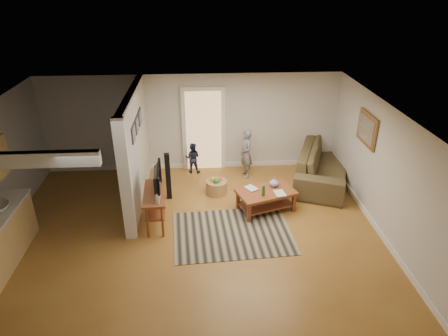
{
  "coord_description": "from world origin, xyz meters",
  "views": [
    {
      "loc": [
        0.2,
        -6.66,
        4.74
      ],
      "look_at": [
        0.67,
        0.66,
        1.1
      ],
      "focal_mm": 32.0,
      "sensor_mm": 36.0,
      "label": 1
    }
  ],
  "objects_px": {
    "toy_basket": "(216,186)",
    "toddler": "(193,172)",
    "coffee_table": "(266,195)",
    "tv_console": "(155,195)",
    "child": "(245,176)",
    "speaker_right": "(168,176)",
    "sofa": "(322,177)",
    "speaker_left": "(159,188)"
  },
  "relations": [
    {
      "from": "speaker_left",
      "to": "speaker_right",
      "type": "bearing_deg",
      "value": 80.04
    },
    {
      "from": "sofa",
      "to": "speaker_left",
      "type": "bearing_deg",
      "value": 129.58
    },
    {
      "from": "coffee_table",
      "to": "toy_basket",
      "type": "height_order",
      "value": "coffee_table"
    },
    {
      "from": "toy_basket",
      "to": "child",
      "type": "relative_size",
      "value": 0.39
    },
    {
      "from": "sofa",
      "to": "toddler",
      "type": "relative_size",
      "value": 3.59
    },
    {
      "from": "child",
      "to": "toddler",
      "type": "relative_size",
      "value": 1.56
    },
    {
      "from": "toy_basket",
      "to": "toddler",
      "type": "xyz_separation_m",
      "value": [
        -0.56,
        1.16,
        -0.18
      ]
    },
    {
      "from": "coffee_table",
      "to": "toddler",
      "type": "bearing_deg",
      "value": 129.67
    },
    {
      "from": "speaker_right",
      "to": "toy_basket",
      "type": "distance_m",
      "value": 1.17
    },
    {
      "from": "child",
      "to": "toddler",
      "type": "distance_m",
      "value": 1.38
    },
    {
      "from": "speaker_left",
      "to": "toy_basket",
      "type": "xyz_separation_m",
      "value": [
        1.27,
        0.66,
        -0.36
      ]
    },
    {
      "from": "sofa",
      "to": "coffee_table",
      "type": "bearing_deg",
      "value": 151.85
    },
    {
      "from": "coffee_table",
      "to": "toy_basket",
      "type": "xyz_separation_m",
      "value": [
        -1.05,
        0.79,
        -0.19
      ]
    },
    {
      "from": "speaker_right",
      "to": "speaker_left",
      "type": "bearing_deg",
      "value": -117.79
    },
    {
      "from": "tv_console",
      "to": "speaker_right",
      "type": "relative_size",
      "value": 1.05
    },
    {
      "from": "speaker_left",
      "to": "toddler",
      "type": "distance_m",
      "value": 2.02
    },
    {
      "from": "coffee_table",
      "to": "tv_console",
      "type": "relative_size",
      "value": 1.17
    },
    {
      "from": "sofa",
      "to": "toddler",
      "type": "xyz_separation_m",
      "value": [
        -3.31,
        0.5,
        0.0
      ]
    },
    {
      "from": "toy_basket",
      "to": "toddler",
      "type": "bearing_deg",
      "value": 115.8
    },
    {
      "from": "speaker_left",
      "to": "speaker_right",
      "type": "height_order",
      "value": "speaker_right"
    },
    {
      "from": "toddler",
      "to": "toy_basket",
      "type": "bearing_deg",
      "value": 125.16
    },
    {
      "from": "sofa",
      "to": "speaker_right",
      "type": "bearing_deg",
      "value": 123.22
    },
    {
      "from": "speaker_left",
      "to": "child",
      "type": "height_order",
      "value": "speaker_left"
    },
    {
      "from": "speaker_left",
      "to": "speaker_right",
      "type": "xyz_separation_m",
      "value": [
        0.17,
        0.51,
        0.02
      ]
    },
    {
      "from": "tv_console",
      "to": "child",
      "type": "distance_m",
      "value": 2.95
    },
    {
      "from": "toy_basket",
      "to": "sofa",
      "type": "bearing_deg",
      "value": 13.41
    },
    {
      "from": "speaker_left",
      "to": "toy_basket",
      "type": "distance_m",
      "value": 1.47
    },
    {
      "from": "tv_console",
      "to": "speaker_left",
      "type": "relative_size",
      "value": 1.1
    },
    {
      "from": "coffee_table",
      "to": "child",
      "type": "height_order",
      "value": "coffee_table"
    },
    {
      "from": "speaker_right",
      "to": "sofa",
      "type": "bearing_deg",
      "value": 2.02
    },
    {
      "from": "toy_basket",
      "to": "toddler",
      "type": "relative_size",
      "value": 0.61
    },
    {
      "from": "coffee_table",
      "to": "child",
      "type": "distance_m",
      "value": 1.69
    },
    {
      "from": "coffee_table",
      "to": "child",
      "type": "relative_size",
      "value": 1.1
    },
    {
      "from": "speaker_right",
      "to": "child",
      "type": "distance_m",
      "value": 2.2
    },
    {
      "from": "toy_basket",
      "to": "speaker_left",
      "type": "bearing_deg",
      "value": -152.63
    },
    {
      "from": "coffee_table",
      "to": "toddler",
      "type": "relative_size",
      "value": 1.71
    },
    {
      "from": "tv_console",
      "to": "toy_basket",
      "type": "height_order",
      "value": "tv_console"
    },
    {
      "from": "coffee_table",
      "to": "tv_console",
      "type": "height_order",
      "value": "tv_console"
    },
    {
      "from": "toy_basket",
      "to": "coffee_table",
      "type": "bearing_deg",
      "value": -36.79
    },
    {
      "from": "speaker_right",
      "to": "toy_basket",
      "type": "height_order",
      "value": "speaker_right"
    },
    {
      "from": "speaker_left",
      "to": "toy_basket",
      "type": "bearing_deg",
      "value": 35.48
    },
    {
      "from": "speaker_left",
      "to": "toddler",
      "type": "xyz_separation_m",
      "value": [
        0.71,
        1.81,
        -0.54
      ]
    }
  ]
}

